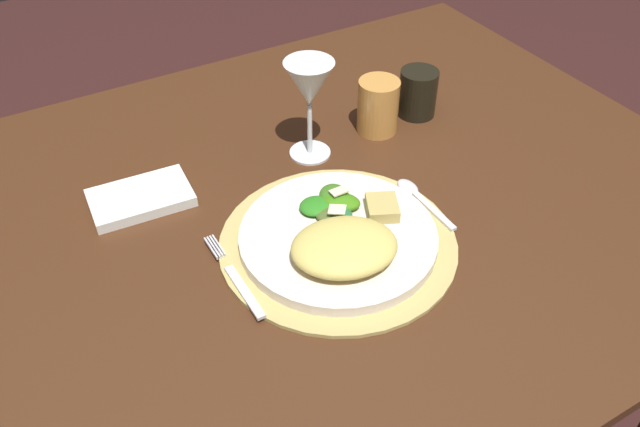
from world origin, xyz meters
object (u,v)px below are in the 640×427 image
at_px(fork, 236,279).
at_px(spoon, 417,195).
at_px(wine_glass, 309,88).
at_px(dark_tumbler, 418,93).
at_px(dining_table, 319,282).
at_px(amber_tumbler, 378,106).
at_px(napkin, 141,198).
at_px(dinner_plate, 338,237).

xyz_separation_m(fork, spoon, (0.31, 0.02, -0.00)).
bearing_deg(spoon, wine_glass, 113.77).
bearing_deg(dark_tumbler, dining_table, -155.40).
relative_size(wine_glass, amber_tumbler, 1.78).
bearing_deg(fork, dining_table, 27.79).
bearing_deg(fork, amber_tumbler, 30.25).
bearing_deg(wine_glass, fork, -137.72).
bearing_deg(wine_glass, dark_tumbler, 3.25).
bearing_deg(dark_tumbler, amber_tumbler, -174.89).
bearing_deg(napkin, wine_glass, -3.79).
distance_m(spoon, amber_tumbler, 0.20).
height_order(dining_table, amber_tumbler, amber_tumbler).
bearing_deg(dinner_plate, amber_tumbler, 45.77).
xyz_separation_m(dining_table, dinner_plate, (-0.03, -0.10, 0.19)).
distance_m(dinner_plate, spoon, 0.16).
distance_m(dining_table, dinner_plate, 0.22).
bearing_deg(dining_table, dinner_plate, -104.71).
xyz_separation_m(napkin, amber_tumbler, (0.42, -0.01, 0.04)).
relative_size(fork, dark_tumbler, 2.02).
distance_m(dining_table, fork, 0.28).
distance_m(spoon, napkin, 0.41).
xyz_separation_m(dining_table, dark_tumbler, (0.27, 0.12, 0.22)).
bearing_deg(dining_table, dark_tumbler, 24.60).
relative_size(fork, napkin, 1.14).
xyz_separation_m(dinner_plate, amber_tumbler, (0.21, 0.21, 0.03)).
relative_size(wine_glass, dark_tumbler, 1.99).
bearing_deg(amber_tumbler, dining_table, -147.44).
bearing_deg(napkin, dark_tumbler, -0.67).
relative_size(dinner_plate, wine_glass, 1.66).
relative_size(spoon, amber_tumbler, 1.43).
distance_m(dining_table, napkin, 0.33).
height_order(napkin, amber_tumbler, amber_tumbler).
distance_m(fork, dark_tumbler, 0.50).
bearing_deg(fork, spoon, 4.12).
height_order(dinner_plate, dark_tumbler, dark_tumbler).
relative_size(dinner_plate, dark_tumbler, 3.30).
bearing_deg(napkin, dining_table, -29.18).
xyz_separation_m(dinner_plate, spoon, (0.15, 0.02, -0.01)).
xyz_separation_m(fork, wine_glass, (0.23, 0.21, 0.12)).
height_order(dinner_plate, spoon, dinner_plate).
height_order(dining_table, spoon, spoon).
xyz_separation_m(wine_glass, amber_tumbler, (0.13, 0.00, -0.08)).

